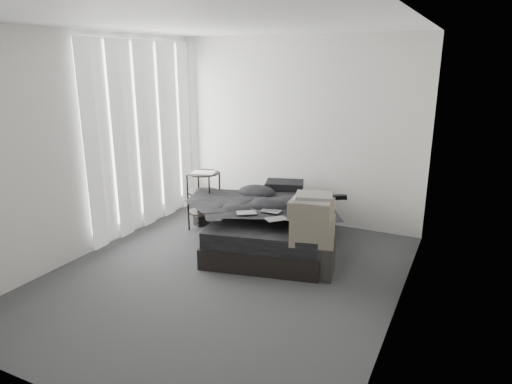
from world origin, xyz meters
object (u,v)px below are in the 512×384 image
at_px(side_stand, 204,201).
at_px(box_lower, 311,258).
at_px(bed, 273,237).
at_px(laptop, 301,197).

height_order(side_stand, box_lower, side_stand).
relative_size(bed, laptop, 6.24).
bearing_deg(laptop, bed, -154.50).
bearing_deg(side_stand, bed, -8.43).
distance_m(bed, laptop, 0.63).
xyz_separation_m(bed, side_stand, (-1.12, 0.17, 0.27)).
xyz_separation_m(bed, box_lower, (0.69, -0.53, 0.06)).
bearing_deg(box_lower, side_stand, 158.86).
height_order(bed, box_lower, box_lower).
distance_m(bed, box_lower, 0.87).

